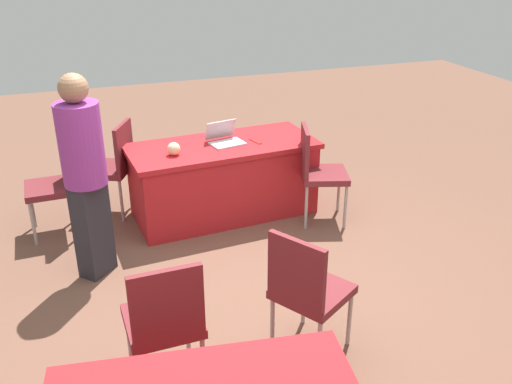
% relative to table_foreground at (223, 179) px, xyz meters
% --- Properties ---
extents(ground_plane, '(14.40, 14.40, 0.00)m').
position_rel_table_foreground_xyz_m(ground_plane, '(0.28, 1.45, -0.38)').
color(ground_plane, brown).
extents(table_foreground, '(1.90, 0.93, 0.75)m').
position_rel_table_foreground_xyz_m(table_foreground, '(0.00, 0.00, 0.00)').
color(table_foreground, '#AD1E23').
rests_on(table_foreground, ground).
extents(chair_near_front, '(0.45, 0.45, 0.98)m').
position_rel_table_foreground_xyz_m(chair_near_front, '(1.02, 2.28, 0.19)').
color(chair_near_front, '#9E9993').
rests_on(chair_near_front, ground).
extents(chair_tucked_right, '(0.59, 0.59, 0.96)m').
position_rel_table_foreground_xyz_m(chair_tucked_right, '(1.03, -0.37, 0.17)').
color(chair_tucked_right, '#9E9993').
rests_on(chair_tucked_right, ground).
extents(chair_aisle, '(0.61, 0.61, 0.94)m').
position_rel_table_foreground_xyz_m(chair_aisle, '(0.08, 2.22, 0.16)').
color(chair_aisle, '#9E9993').
rests_on(chair_aisle, ground).
extents(chair_by_pillar, '(0.55, 0.55, 0.96)m').
position_rel_table_foreground_xyz_m(chair_by_pillar, '(-0.82, 0.45, 0.18)').
color(chair_by_pillar, '#9E9993').
rests_on(chair_by_pillar, ground).
extents(chair_back_row, '(0.45, 0.45, 0.95)m').
position_rel_table_foreground_xyz_m(chair_back_row, '(1.57, -0.14, 0.16)').
color(chair_back_row, '#9E9993').
rests_on(chair_back_row, ground).
extents(person_presenter, '(0.48, 0.48, 1.70)m').
position_rel_table_foreground_xyz_m(person_presenter, '(1.33, 0.72, 0.57)').
color(person_presenter, '#26262D').
rests_on(person_presenter, ground).
extents(laptop_silver, '(0.37, 0.35, 0.21)m').
position_rel_table_foreground_xyz_m(laptop_silver, '(-0.04, -0.02, 0.41)').
color(laptop_silver, silver).
rests_on(laptop_silver, table_foreground).
extents(yarn_ball, '(0.12, 0.12, 0.12)m').
position_rel_table_foreground_xyz_m(yarn_ball, '(0.51, 0.14, 0.44)').
color(yarn_ball, beige).
rests_on(yarn_ball, table_foreground).
extents(scissors_red, '(0.08, 0.18, 0.01)m').
position_rel_table_foreground_xyz_m(scissors_red, '(-0.33, 0.05, 0.38)').
color(scissors_red, red).
rests_on(scissors_red, table_foreground).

